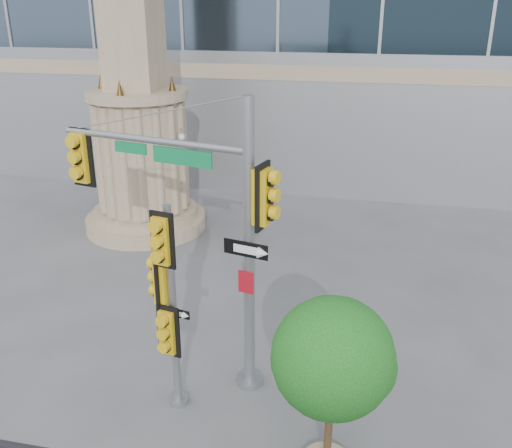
# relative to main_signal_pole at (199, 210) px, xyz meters

# --- Properties ---
(ground) EXTENTS (120.00, 120.00, 0.00)m
(ground) POSITION_rel_main_signal_pole_xyz_m (1.27, -1.02, -3.94)
(ground) COLOR #545456
(ground) RESTS_ON ground
(monument) EXTENTS (4.40, 4.40, 16.60)m
(monument) POSITION_rel_main_signal_pole_xyz_m (-4.73, 7.98, 1.58)
(monument) COLOR gray
(monument) RESTS_ON ground
(main_signal_pole) EXTENTS (4.85, 1.55, 6.36)m
(main_signal_pole) POSITION_rel_main_signal_pole_xyz_m (0.00, 0.00, 0.00)
(main_signal_pole) COLOR slate
(main_signal_pole) RESTS_ON ground
(secondary_signal_pole) EXTENTS (0.77, 0.67, 4.46)m
(secondary_signal_pole) POSITION_rel_main_signal_pole_xyz_m (-0.28, -1.31, -1.32)
(secondary_signal_pole) COLOR slate
(secondary_signal_pole) RESTS_ON ground
(street_tree) EXTENTS (2.18, 2.13, 3.39)m
(street_tree) POSITION_rel_main_signal_pole_xyz_m (3.08, -2.26, -1.71)
(street_tree) COLOR gray
(street_tree) RESTS_ON ground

